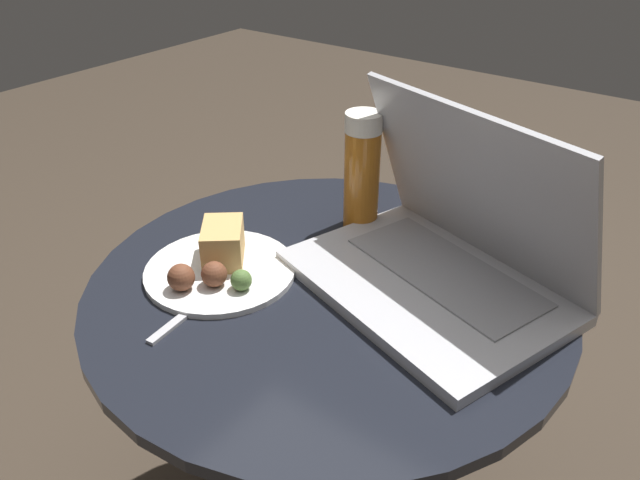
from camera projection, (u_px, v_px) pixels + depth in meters
table at (327, 360)px, 0.96m from camera, size 0.69×0.69×0.57m
laptop at (443, 253)px, 0.85m from camera, size 0.43×0.36×0.26m
beer_glass at (362, 172)px, 0.98m from camera, size 0.06×0.06×0.19m
snack_plate at (219, 263)px, 0.90m from camera, size 0.22×0.22×0.07m
fork at (199, 304)px, 0.84m from camera, size 0.03×0.16×0.00m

